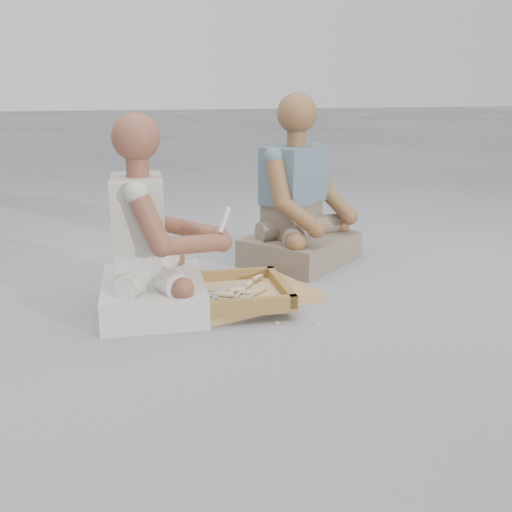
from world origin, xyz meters
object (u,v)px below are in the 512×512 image
object	(u,v)px
carved_panel	(246,296)
tool_tray	(225,294)
craftsman	(150,247)
companion	(299,208)

from	to	relation	value
carved_panel	tool_tray	distance (m)	0.14
craftsman	companion	distance (m)	1.01
carved_panel	companion	bearing A→B (deg)	46.04
tool_tray	companion	bearing A→B (deg)	43.08
carved_panel	tool_tray	xyz separation A→B (m)	(-0.12, -0.06, 0.04)
tool_tray	companion	world-z (taller)	companion
tool_tray	carved_panel	bearing A→B (deg)	27.37
carved_panel	companion	distance (m)	0.74
carved_panel	craftsman	size ratio (longest dim) A/B	0.71
tool_tray	craftsman	bearing A→B (deg)	165.56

